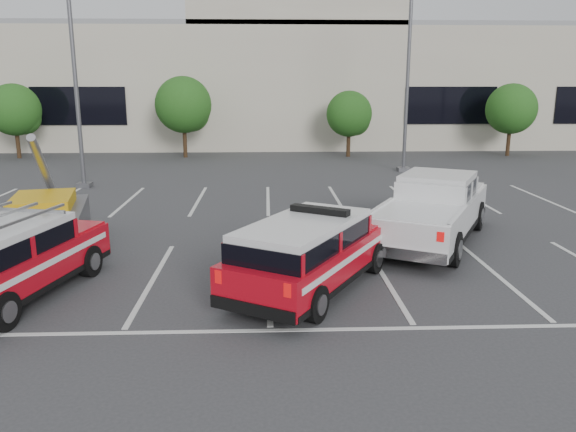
% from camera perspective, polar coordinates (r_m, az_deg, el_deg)
% --- Properties ---
extents(ground, '(120.00, 120.00, 0.00)m').
position_cam_1_polar(ground, '(13.20, -1.90, -6.34)').
color(ground, '#353537').
rests_on(ground, ground).
extents(stall_markings, '(23.00, 15.00, 0.01)m').
position_cam_1_polar(stall_markings, '(17.50, -1.99, -1.34)').
color(stall_markings, silver).
rests_on(stall_markings, ground).
extents(convention_building, '(60.00, 16.99, 13.20)m').
position_cam_1_polar(convention_building, '(44.28, -1.96, 13.74)').
color(convention_building, beige).
rests_on(convention_building, ground).
extents(tree_left, '(3.07, 3.07, 4.42)m').
position_cam_1_polar(tree_left, '(37.57, -25.88, 9.52)').
color(tree_left, '#3F2B19').
rests_on(tree_left, ground).
extents(tree_mid_left, '(3.37, 3.37, 4.85)m').
position_cam_1_polar(tree_mid_left, '(34.84, -10.41, 10.87)').
color(tree_mid_left, '#3F2B19').
rests_on(tree_mid_left, ground).
extents(tree_mid_right, '(2.77, 2.77, 3.99)m').
position_cam_1_polar(tree_mid_right, '(34.90, 6.36, 10.12)').
color(tree_mid_right, '#3F2B19').
rests_on(tree_mid_right, ground).
extents(tree_right, '(3.07, 3.07, 4.42)m').
position_cam_1_polar(tree_right, '(37.68, 21.83, 9.91)').
color(tree_right, '#3F2B19').
rests_on(tree_right, ground).
extents(light_pole_left, '(0.90, 0.60, 10.24)m').
position_cam_1_polar(light_pole_left, '(25.69, -20.91, 14.19)').
color(light_pole_left, '#59595E').
rests_on(light_pole_left, ground).
extents(light_pole_mid, '(0.90, 0.60, 10.24)m').
position_cam_1_polar(light_pole_mid, '(29.29, 12.11, 14.55)').
color(light_pole_mid, '#59595E').
rests_on(light_pole_mid, ground).
extents(fire_chief_suv, '(4.16, 5.29, 1.78)m').
position_cam_1_polar(fire_chief_suv, '(12.30, 2.35, -4.25)').
color(fire_chief_suv, '#B40816').
rests_on(fire_chief_suv, ground).
extents(white_pickup, '(4.82, 6.47, 1.90)m').
position_cam_1_polar(white_pickup, '(16.50, 14.43, 0.03)').
color(white_pickup, silver).
rests_on(white_pickup, ground).
extents(ladder_suv, '(2.88, 5.02, 1.86)m').
position_cam_1_polar(ladder_suv, '(13.10, -26.40, -4.50)').
color(ladder_suv, '#B40816').
rests_on(ladder_suv, ground).
extents(utility_rig, '(3.29, 4.14, 3.18)m').
position_cam_1_polar(utility_rig, '(17.04, -23.90, -0.73)').
color(utility_rig, '#59595E').
rests_on(utility_rig, ground).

